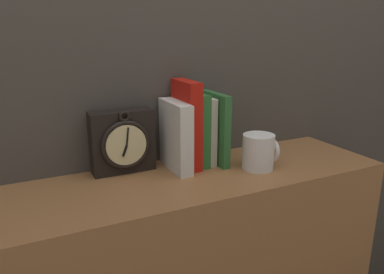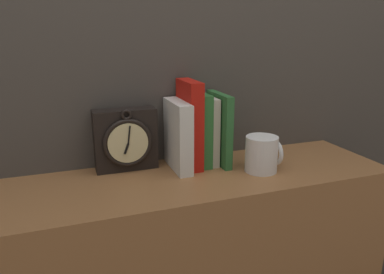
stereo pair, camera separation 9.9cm
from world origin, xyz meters
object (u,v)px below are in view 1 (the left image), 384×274
object	(u,v)px
book_slot0_white	(176,136)
book_slot1_red	(186,124)
book_slot3_cream	(204,130)
book_slot4_green	(215,128)
mug	(259,152)
clock	(123,142)
book_slot2_green	(197,129)

from	to	relation	value
book_slot0_white	book_slot1_red	distance (m)	0.05
book_slot3_cream	book_slot4_green	xyz separation A→B (m)	(0.03, -0.01, 0.01)
book_slot3_cream	mug	distance (m)	0.17
mug	book_slot1_red	bearing A→B (deg)	147.58
book_slot4_green	clock	bearing A→B (deg)	171.55
book_slot2_green	book_slot4_green	world-z (taller)	book_slot2_green
clock	book_slot3_cream	world-z (taller)	book_slot3_cream
book_slot2_green	book_slot1_red	bearing A→B (deg)	-171.53
clock	book_slot1_red	world-z (taller)	book_slot1_red
book_slot1_red	mug	xyz separation A→B (m)	(0.18, -0.11, -0.08)
book_slot4_green	mug	distance (m)	0.15
book_slot1_red	mug	size ratio (longest dim) A/B	2.47
clock	book_slot3_cream	xyz separation A→B (m)	(0.24, -0.03, 0.01)
mug	book_slot4_green	bearing A→B (deg)	129.69
clock	mug	bearing A→B (deg)	-22.16
clock	book_slot3_cream	size ratio (longest dim) A/B	0.91
book_slot0_white	book_slot2_green	world-z (taller)	book_slot2_green
clock	book_slot4_green	world-z (taller)	book_slot4_green
book_slot1_red	book_slot4_green	distance (m)	0.09
clock	book_slot1_red	xyz separation A→B (m)	(0.18, -0.03, 0.04)
book_slot2_green	book_slot3_cream	distance (m)	0.03
book_slot2_green	clock	bearing A→B (deg)	172.78
book_slot3_cream	mug	world-z (taller)	book_slot3_cream
book_slot2_green	book_slot3_cream	xyz separation A→B (m)	(0.03, 0.00, -0.01)
book_slot3_cream	book_slot2_green	bearing A→B (deg)	-175.07
clock	book_slot1_red	bearing A→B (deg)	-10.35
book_slot0_white	book_slot3_cream	size ratio (longest dim) A/B	0.98
clock	book_slot3_cream	bearing A→B (deg)	-5.91
clock	book_slot4_green	xyz separation A→B (m)	(0.27, -0.04, 0.02)
clock	book_slot0_white	size ratio (longest dim) A/B	0.92
clock	book_slot4_green	bearing A→B (deg)	-8.45
book_slot0_white	book_slot3_cream	world-z (taller)	book_slot3_cream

